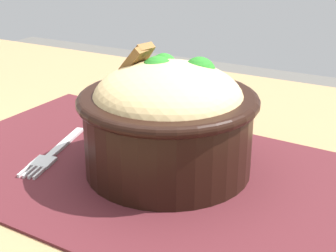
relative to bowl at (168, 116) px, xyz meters
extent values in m
cube|color=#99754C|center=(0.07, 0.01, -0.08)|extent=(1.18, 0.81, 0.03)
cylinder|color=olive|center=(0.60, -0.33, -0.44)|extent=(0.04, 0.04, 0.70)
cube|color=#47191E|center=(0.03, 0.02, -0.06)|extent=(0.48, 0.32, 0.00)
cylinder|color=black|center=(0.00, 0.00, -0.02)|extent=(0.17, 0.17, 0.08)
torus|color=black|center=(0.00, 0.00, 0.02)|extent=(0.19, 0.19, 0.01)
ellipsoid|color=tan|center=(0.00, 0.00, 0.02)|extent=(0.18, 0.18, 0.07)
sphere|color=#237121|center=(0.03, -0.04, 0.04)|extent=(0.03, 0.03, 0.03)
sphere|color=#237121|center=(0.02, -0.01, 0.04)|extent=(0.04, 0.04, 0.04)
sphere|color=#237121|center=(-0.02, -0.03, 0.04)|extent=(0.04, 0.04, 0.04)
cylinder|color=orange|center=(0.03, 0.01, 0.04)|extent=(0.01, 0.04, 0.01)
cylinder|color=orange|center=(0.01, 0.00, 0.04)|extent=(0.01, 0.03, 0.01)
cylinder|color=orange|center=(0.02, -0.02, 0.04)|extent=(0.03, 0.03, 0.01)
cube|color=brown|center=(0.04, -0.01, 0.05)|extent=(0.04, 0.03, 0.04)
cube|color=brown|center=(0.05, 0.00, 0.05)|extent=(0.04, 0.02, 0.04)
cube|color=#BBBBBB|center=(0.14, 0.00, -0.06)|extent=(0.03, 0.07, 0.00)
cube|color=#BBBBBB|center=(0.13, 0.04, -0.06)|extent=(0.01, 0.01, 0.00)
cube|color=#BBBBBB|center=(0.13, 0.05, -0.06)|extent=(0.03, 0.03, 0.00)
cube|color=#BBBBBB|center=(0.13, 0.08, -0.06)|extent=(0.01, 0.02, 0.00)
cube|color=#BBBBBB|center=(0.12, 0.08, -0.06)|extent=(0.01, 0.02, 0.00)
cube|color=#BBBBBB|center=(0.12, 0.08, -0.06)|extent=(0.01, 0.02, 0.00)
cube|color=#BBBBBB|center=(0.11, 0.08, -0.06)|extent=(0.01, 0.02, 0.00)
camera|label=1|loc=(-0.23, 0.42, 0.19)|focal=54.10mm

